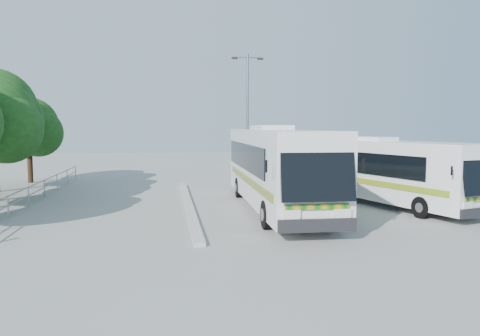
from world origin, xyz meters
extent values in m
plane|color=#969691|center=(0.00, 0.00, 0.00)|extent=(100.00, 100.00, 0.00)
cube|color=#B2B2AD|center=(-2.30, 2.00, 0.07)|extent=(0.40, 16.00, 0.15)
cylinder|color=gray|center=(-10.00, 4.00, 0.95)|extent=(0.06, 22.00, 0.06)
cylinder|color=gray|center=(-10.00, 4.00, 0.55)|extent=(0.06, 22.00, 0.06)
cylinder|color=gray|center=(-10.00, 14.00, 0.50)|extent=(0.06, 0.06, 1.00)
sphere|color=#1A360E|center=(-11.37, 4.55, 3.80)|extent=(3.59, 3.59, 3.59)
sphere|color=#1A360E|center=(-12.46, 8.18, 4.29)|extent=(4.06, 4.06, 4.06)
cylinder|color=#382314|center=(-12.70, 13.30, 1.39)|extent=(0.36, 0.36, 2.77)
sphere|color=#1A360E|center=(-12.70, 13.30, 3.91)|extent=(4.03, 4.03, 4.03)
sphere|color=#1A360E|center=(-11.94, 12.80, 3.46)|extent=(3.28, 3.28, 3.28)
sphere|color=#1A360E|center=(-13.33, 13.93, 4.41)|extent=(3.02, 3.02, 3.02)
cube|color=silver|center=(1.76, 0.58, 2.06)|extent=(3.03, 13.26, 3.36)
cube|color=black|center=(1.62, -6.06, 2.48)|extent=(2.54, 0.56, 2.14)
cube|color=black|center=(0.37, 1.27, 2.48)|extent=(0.27, 10.56, 1.21)
cube|color=black|center=(3.17, 1.21, 2.48)|extent=(0.27, 10.56, 1.21)
cube|color=#0D6114|center=(0.35, 0.28, 1.43)|extent=(0.27, 11.44, 0.31)
cylinder|color=black|center=(0.42, -3.69, 0.55)|extent=(0.35, 1.11, 1.10)
cylinder|color=black|center=(2.91, -3.74, 0.55)|extent=(0.35, 1.11, 1.10)
cylinder|color=black|center=(0.59, 4.35, 0.55)|extent=(0.35, 1.11, 1.10)
cylinder|color=black|center=(3.08, 4.29, 0.55)|extent=(0.35, 1.11, 1.10)
cube|color=white|center=(7.35, 1.15, 1.76)|extent=(5.44, 11.45, 2.86)
cube|color=black|center=(6.05, 1.35, 2.11)|extent=(2.60, 8.64, 1.03)
cube|color=black|center=(8.33, 2.02, 2.11)|extent=(2.60, 8.64, 1.03)
cube|color=#0E631B|center=(6.28, 0.54, 1.22)|extent=(2.80, 9.36, 0.26)
cylinder|color=black|center=(7.37, -2.66, 0.47)|extent=(0.54, 0.98, 0.94)
cylinder|color=black|center=(9.40, -2.06, 0.47)|extent=(0.54, 0.98, 0.94)
cylinder|color=black|center=(5.43, 3.90, 0.47)|extent=(0.54, 0.98, 0.94)
cylinder|color=black|center=(7.46, 4.50, 0.47)|extent=(0.54, 0.98, 0.94)
cylinder|color=gray|center=(2.00, 9.79, 4.30)|extent=(0.18, 0.18, 8.61)
cylinder|color=gray|center=(2.00, 9.79, 8.39)|extent=(1.72, 0.13, 0.09)
cube|color=black|center=(1.14, 9.77, 8.34)|extent=(0.38, 0.20, 0.13)
cube|color=black|center=(2.86, 9.81, 8.34)|extent=(0.38, 0.20, 0.13)
camera|label=1|loc=(-3.32, -20.86, 3.91)|focal=35.00mm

